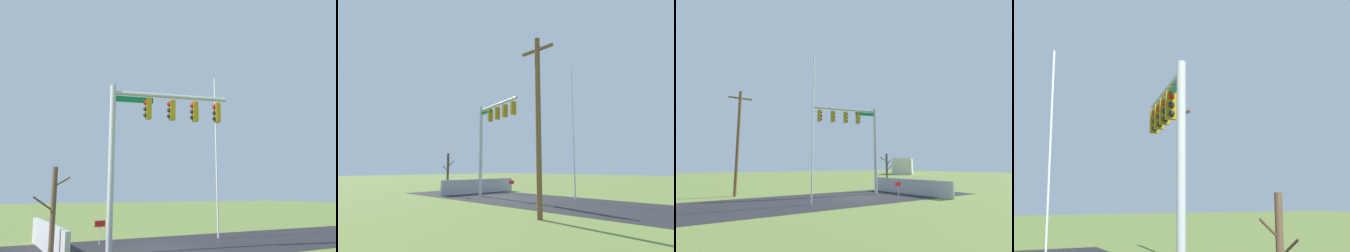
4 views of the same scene
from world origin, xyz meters
The scene contains 9 objects.
ground_plane centered at (0.00, 0.00, 0.00)m, with size 160.00×160.00×0.00m, color olive.
road_surface centered at (-4.00, 0.00, 0.01)m, with size 28.00×8.00×0.01m, color #232326.
sidewalk_corner centered at (3.62, 0.81, 0.00)m, with size 6.00×6.00×0.01m, color #B7B5AD.
retaining_fence centered at (4.92, -1.02, 0.65)m, with size 0.20×8.34×1.31m, color #A8A8AD.
signal_mast centered at (0.95, 1.20, 5.44)m, with size 5.67×1.54×7.64m.
flagpole centered at (-4.97, -1.72, 4.92)m, with size 0.10×0.10×9.84m, color silver.
utility_pole centered at (-7.94, 5.97, 4.53)m, with size 1.90×0.26×8.73m.
bare_tree centered at (5.34, 2.27, 1.88)m, with size 1.27×1.02×3.63m.
open_sign centered at (2.06, -2.40, 0.91)m, with size 0.56×0.04×1.22m.
Camera 2 is at (-16.63, 16.66, 2.34)m, focal length 31.01 mm.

